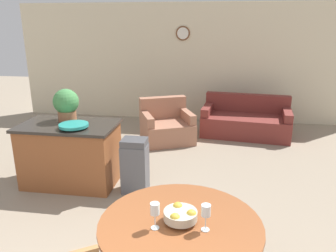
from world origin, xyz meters
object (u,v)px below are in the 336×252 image
wine_glass_right (206,212)px  armchair (166,127)px  couch (246,122)px  teal_bowl (74,125)px  dining_table (180,242)px  potted_plant (66,104)px  fruit_bowl (181,215)px  wine_glass_left (155,210)px  kitchen_island (71,154)px  trash_bin (135,166)px

wine_glass_right → armchair: (-0.92, 4.00, -0.65)m
wine_glass_right → couch: (0.65, 4.62, -0.65)m
teal_bowl → couch: bearing=48.4°
dining_table → potted_plant: 2.87m
wine_glass_right → potted_plant: size_ratio=0.46×
fruit_bowl → teal_bowl: teal_bowl is taller
teal_bowl → couch: size_ratio=0.21×
dining_table → wine_glass_left: 0.39m
couch → armchair: size_ratio=1.54×
dining_table → armchair: size_ratio=1.05×
wine_glass_left → potted_plant: (-1.71, 2.20, 0.21)m
couch → armchair: 1.70m
fruit_bowl → wine_glass_right: bearing=-19.2°
fruit_bowl → kitchen_island: 2.67m
armchair → couch: bearing=-2.4°
fruit_bowl → couch: 4.67m
fruit_bowl → potted_plant: (-1.89, 2.10, 0.30)m
kitchen_island → trash_bin: bearing=-6.5°
kitchen_island → couch: 3.73m
wine_glass_right → teal_bowl: bearing=135.0°
fruit_bowl → wine_glass_left: (-0.18, -0.10, 0.09)m
wine_glass_right → potted_plant: potted_plant is taller
teal_bowl → potted_plant: 0.47m
dining_table → couch: size_ratio=0.68×
kitchen_island → teal_bowl: teal_bowl is taller
wine_glass_left → trash_bin: wine_glass_left is taller
dining_table → wine_glass_right: 0.39m
dining_table → wine_glass_left: wine_glass_left is taller
wine_glass_right → teal_bowl: size_ratio=0.54×
wine_glass_right → couch: bearing=82.0°
kitchen_island → potted_plant: bearing=116.4°
fruit_bowl → trash_bin: size_ratio=0.34×
potted_plant → armchair: bearing=57.8°
teal_bowl → trash_bin: (0.80, 0.06, -0.56)m
armchair → dining_table: bearing=-103.5°
teal_bowl → couch: teal_bowl is taller
kitchen_island → wine_glass_left: bearing=-51.4°
teal_bowl → kitchen_island: bearing=133.5°
teal_bowl → wine_glass_left: bearing=-51.9°
dining_table → potted_plant: size_ratio=2.75×
fruit_bowl → armchair: (-0.73, 3.93, -0.56)m
trash_bin → couch: 3.21m
wine_glass_right → couch: wine_glass_right is taller
kitchen_island → potted_plant: size_ratio=2.91×
armchair → potted_plant: bearing=-146.2°
fruit_bowl → potted_plant: potted_plant is taller
dining_table → teal_bowl: bearing=132.9°
wine_glass_right → couch: size_ratio=0.11×
kitchen_island → potted_plant: (-0.08, 0.17, 0.69)m
armchair → trash_bin: bearing=-116.8°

